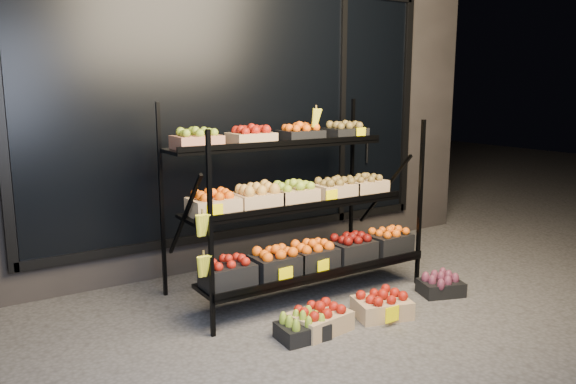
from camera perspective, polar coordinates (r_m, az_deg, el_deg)
ground at (r=4.59m, az=5.33°, el=-12.24°), size 24.00×24.00×0.00m
building at (r=6.46m, az=-8.83°, el=10.25°), size 6.00×2.08×3.50m
display_rack at (r=4.81m, az=0.98°, el=-1.28°), size 2.18×1.02×1.70m
tag_floor_b at (r=4.40m, az=10.52°, el=-12.59°), size 0.13×0.01×0.12m
floor_crate_left at (r=4.26m, az=3.24°, el=-12.68°), size 0.46×0.37×0.21m
floor_crate_midleft at (r=4.14m, az=1.44°, el=-13.58°), size 0.36×0.28×0.18m
floor_crate_midright at (r=4.55m, az=9.52°, el=-11.22°), size 0.49×0.41×0.21m
floor_crate_right at (r=5.12m, az=15.26°, el=-9.08°), size 0.42×0.36×0.19m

